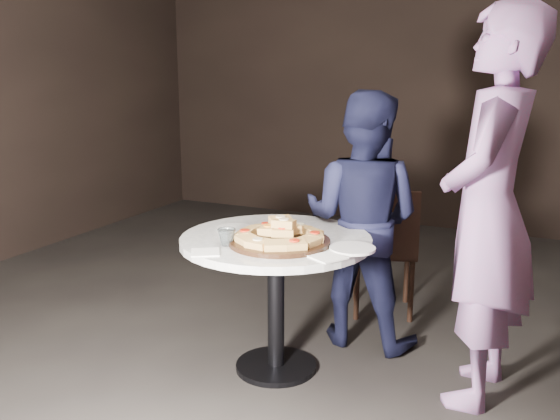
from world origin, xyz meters
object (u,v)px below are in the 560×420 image
Objects in this scene: table at (276,262)px; chair_far at (385,243)px; serving_board at (280,242)px; diner_teal at (489,210)px; diner_navy at (362,220)px; water_glass at (227,237)px; focaccia_pile at (280,232)px.

chair_far reaches higher than table.
diner_teal is (0.93, 0.30, 0.19)m from serving_board.
chair_far is 0.58× the size of diner_navy.
water_glass is 0.06× the size of diner_navy.
serving_board is 0.05m from focaccia_pile.
focaccia_pile is 0.99m from diner_teal.
focaccia_pile is at bearing 31.62° from serving_board.
serving_board is (0.07, -0.11, 0.15)m from table.
focaccia_pile is 1.13m from chair_far.
serving_board is at bearing 58.62° from chair_far.
diner_teal is at bearing 155.66° from diner_navy.
focaccia_pile is at bearing 58.78° from chair_far.
water_glass is 0.11× the size of chair_far.
serving_board is at bearing 74.67° from diner_navy.
diner_teal reaches higher than serving_board.
table is at bearing 123.60° from serving_board.
diner_teal is (0.72, -0.36, 0.20)m from diner_navy.
water_glass is 0.90m from diner_navy.
serving_board is 1.00m from diner_teal.
diner_navy is (0.28, 0.55, 0.13)m from table.
focaccia_pile is at bearing 30.85° from water_glass.
table is 0.20m from serving_board.
serving_board is at bearing -70.23° from diner_teal.
focaccia_pile is 4.97× the size of water_glass.
diner_teal is (1.15, 0.43, 0.16)m from water_glass.
serving_board is 1.12m from chair_far.
focaccia_pile is at bearing 74.90° from diner_navy.
serving_board is 0.69m from diner_navy.
chair_far is 0.47m from diner_navy.
water_glass is 0.05× the size of diner_teal.
table is at bearing 125.44° from focaccia_pile.
serving_board is 1.12× the size of focaccia_pile.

